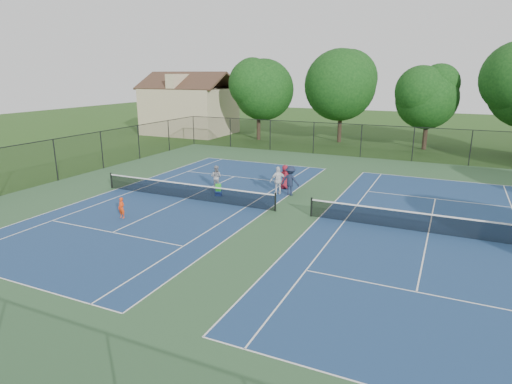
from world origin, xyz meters
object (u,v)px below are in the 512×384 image
at_px(clapboard_house, 190,109).
at_px(child_player, 122,208).
at_px(bystander_b, 290,181).
at_px(ball_hopper, 218,188).
at_px(tree_back_b, 342,81).
at_px(tree_back_a, 259,86).
at_px(tree_back_c, 429,94).
at_px(instructor, 216,177).
at_px(bystander_c, 285,177).
at_px(ball_crate, 218,193).
at_px(bystander_a, 278,181).

height_order(clapboard_house, child_player, clapboard_house).
height_order(bystander_b, ball_hopper, bystander_b).
bearing_deg(child_player, tree_back_b, 88.64).
xyz_separation_m(tree_back_a, tree_back_c, (18.00, 1.00, -0.56)).
height_order(instructor, bystander_c, bystander_c).
relative_size(instructor, bystander_c, 0.96).
xyz_separation_m(tree_back_b, bystander_b, (2.55, -22.54, -5.65)).
distance_m(tree_back_c, child_player, 32.63).
bearing_deg(bystander_b, ball_hopper, 33.86).
distance_m(tree_back_c, ball_crate, 26.35).
height_order(bystander_c, ball_crate, bystander_c).
bearing_deg(bystander_b, tree_back_b, -76.05).
distance_m(tree_back_c, bystander_c, 22.01).
bearing_deg(instructor, ball_hopper, 118.37).
distance_m(tree_back_c, bystander_b, 22.94).
xyz_separation_m(instructor, bystander_b, (5.11, 0.50, 0.17)).
distance_m(child_player, bystander_c, 10.91).
height_order(tree_back_a, ball_hopper, tree_back_a).
distance_m(tree_back_c, clapboard_house, 28.10).
relative_size(tree_back_c, bystander_c, 5.16).
height_order(tree_back_a, child_player, tree_back_a).
relative_size(tree_back_b, ball_hopper, 23.07).
bearing_deg(tree_back_c, bystander_a, -108.44).
xyz_separation_m(tree_back_a, tree_back_b, (9.00, 2.00, 0.56)).
height_order(tree_back_b, ball_hopper, tree_back_b).
xyz_separation_m(child_player, bystander_b, (6.63, 7.95, 0.38)).
relative_size(tree_back_c, ball_hopper, 19.31).
bearing_deg(child_player, bystander_b, 56.43).
xyz_separation_m(tree_back_a, instructor, (6.44, -21.03, -5.26)).
xyz_separation_m(ball_crate, ball_hopper, (0.00, 0.00, 0.38)).
relative_size(instructor, ball_hopper, 3.59).
bearing_deg(ball_hopper, tree_back_c, 65.93).
xyz_separation_m(tree_back_b, ball_crate, (-1.53, -24.56, -6.44)).
bearing_deg(bystander_a, instructor, -36.20).
xyz_separation_m(bystander_a, bystander_c, (-0.09, 1.45, -0.09)).
distance_m(tree_back_a, bystander_b, 24.11).
xyz_separation_m(instructor, ball_crate, (1.03, -1.53, -0.62)).
relative_size(instructor, bystander_a, 0.86).
xyz_separation_m(tree_back_a, clapboard_house, (-10.00, 1.00, -2.95)).
distance_m(bystander_c, ball_hopper, 4.64).
relative_size(clapboard_house, bystander_a, 5.97).
relative_size(tree_back_a, tree_back_c, 1.09).
relative_size(bystander_a, bystander_b, 0.96).
bearing_deg(instructor, child_player, 72.87).
height_order(tree_back_c, ball_crate, tree_back_c).
relative_size(bystander_a, bystander_c, 1.11).
relative_size(tree_back_c, child_player, 7.40).
xyz_separation_m(tree_back_c, bystander_c, (-7.32, -20.22, -4.67)).
xyz_separation_m(bystander_c, ball_crate, (-3.21, -3.34, -0.65)).
relative_size(tree_back_b, child_player, 8.84).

